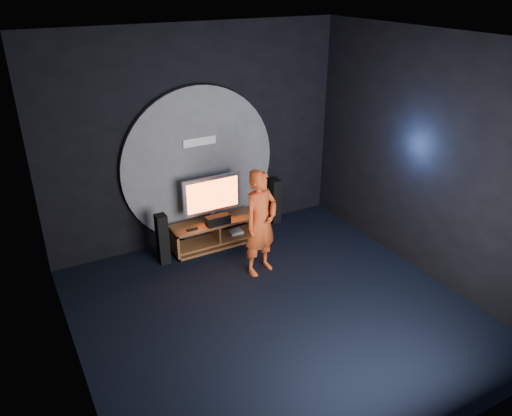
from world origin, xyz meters
The scene contains 15 objects.
floor centered at (0.00, 0.00, 0.00)m, with size 5.00×5.00×0.00m, color black.
back_wall centered at (0.00, 2.50, 1.75)m, with size 5.00×0.04×3.50m, color black.
front_wall centered at (0.00, -2.50, 1.75)m, with size 5.00×0.04×3.50m, color black.
left_wall centered at (-2.50, 0.00, 1.75)m, with size 0.04×5.00×3.50m, color black.
right_wall centered at (2.50, 0.00, 1.75)m, with size 0.04×5.00×3.50m, color black.
ceiling centered at (0.00, 0.00, 3.50)m, with size 5.00×5.00×0.01m, color black.
wall_disc_panel centered at (0.00, 2.44, 1.30)m, with size 2.60×0.11×2.60m.
media_console centered at (0.07, 2.05, 0.19)m, with size 1.49×0.45×0.45m.
tv centered at (0.06, 2.12, 0.86)m, with size 0.99×0.22×0.75m.
center_speaker centered at (0.06, 1.92, 0.53)m, with size 0.40×0.15×0.15m, color black.
remote centered at (-0.39, 1.93, 0.46)m, with size 0.18×0.05×0.02m, color black.
tower_speaker_left centered at (-0.88, 1.94, 0.41)m, with size 0.16×0.18×0.82m, color black.
tower_speaker_right centered at (1.37, 2.31, 0.41)m, with size 0.16×0.18×0.82m, color black.
subwoofer centered at (0.91, 2.25, 0.15)m, with size 0.27×0.27×0.30m, color black.
player centered at (0.33, 1.00, 0.82)m, with size 0.60×0.39×1.64m, color #CF471C.
Camera 1 is at (-2.86, -4.66, 4.16)m, focal length 35.00 mm.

